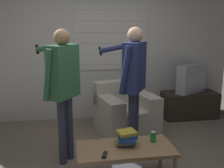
% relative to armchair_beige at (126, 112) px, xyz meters
% --- Properties ---
extents(wall_back, '(5.20, 0.08, 2.55)m').
position_rel_armchair_beige_xyz_m(wall_back, '(-0.40, 0.80, 0.95)').
color(wall_back, silver).
rests_on(wall_back, ground_plane).
extents(armchair_beige, '(1.04, 0.97, 0.83)m').
position_rel_armchair_beige_xyz_m(armchair_beige, '(0.00, 0.00, 0.00)').
color(armchair_beige, beige).
rests_on(armchair_beige, ground_plane).
extents(coffee_table, '(1.08, 0.52, 0.43)m').
position_rel_armchair_beige_xyz_m(coffee_table, '(-0.30, -1.38, 0.05)').
color(coffee_table, '#9E754C').
rests_on(coffee_table, ground_plane).
extents(tv_stand, '(1.03, 0.45, 0.49)m').
position_rel_armchair_beige_xyz_m(tv_stand, '(1.36, 0.49, -0.09)').
color(tv_stand, '#33281E').
rests_on(tv_stand, ground_plane).
extents(tv, '(0.66, 0.49, 0.53)m').
position_rel_armchair_beige_xyz_m(tv, '(1.36, 0.49, 0.42)').
color(tv, '#B2B2B7').
rests_on(tv, tv_stand).
extents(person_left_standing, '(0.59, 0.82, 1.71)m').
position_rel_armchair_beige_xyz_m(person_left_standing, '(-0.97, -0.79, 0.75)').
color(person_left_standing, '#33384C').
rests_on(person_left_standing, ground_plane).
extents(person_right_standing, '(0.63, 0.82, 1.73)m').
position_rel_armchair_beige_xyz_m(person_right_standing, '(-0.04, -0.65, 0.77)').
color(person_right_standing, '#33384C').
rests_on(person_right_standing, ground_plane).
extents(book_stack, '(0.24, 0.23, 0.17)m').
position_rel_armchair_beige_xyz_m(book_stack, '(-0.28, -1.33, 0.18)').
color(book_stack, '#284C89').
rests_on(book_stack, coffee_table).
extents(soda_can, '(0.07, 0.07, 0.13)m').
position_rel_armchair_beige_xyz_m(soda_can, '(0.04, -1.30, 0.15)').
color(soda_can, '#238E47').
rests_on(soda_can, coffee_table).
extents(spare_remote, '(0.08, 0.14, 0.02)m').
position_rel_armchair_beige_xyz_m(spare_remote, '(-0.56, -1.54, 0.10)').
color(spare_remote, black).
rests_on(spare_remote, coffee_table).
extents(floor_fan, '(0.27, 0.20, 0.34)m').
position_rel_armchair_beige_xyz_m(floor_fan, '(0.57, 0.28, -0.19)').
color(floor_fan, '#A8A8AD').
rests_on(floor_fan, ground_plane).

